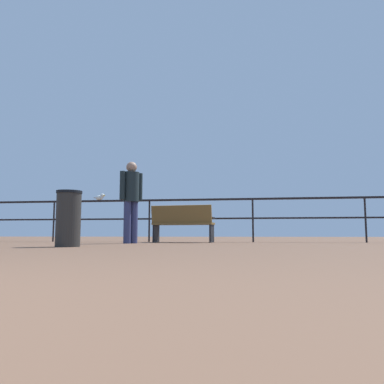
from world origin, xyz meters
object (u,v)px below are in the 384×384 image
at_px(seagull_on_rail, 100,197).
at_px(trash_bin, 68,218).
at_px(bench_near_left, 182,222).
at_px(person_by_bench, 131,196).

relative_size(seagull_on_rail, trash_bin, 0.42).
bearing_deg(bench_near_left, seagull_on_rail, 164.49).
distance_m(person_by_bench, trash_bin, 2.37).
bearing_deg(seagull_on_rail, bench_near_left, -15.51).
bearing_deg(trash_bin, bench_near_left, 70.70).
distance_m(bench_near_left, seagull_on_rail, 2.49).
xyz_separation_m(seagull_on_rail, trash_bin, (1.14, -3.99, -0.72)).
xyz_separation_m(bench_near_left, seagull_on_rail, (-2.31, 0.64, 0.67)).
height_order(person_by_bench, seagull_on_rail, person_by_bench).
bearing_deg(person_by_bench, trash_bin, -96.34).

